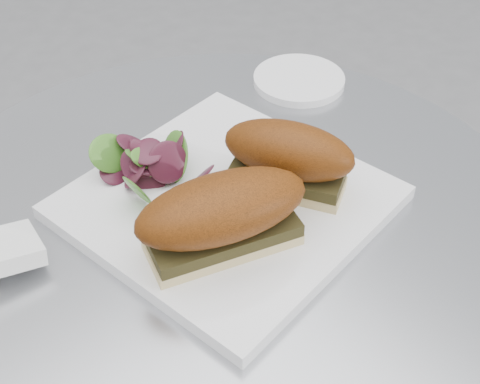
% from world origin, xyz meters
% --- Properties ---
extents(table, '(0.70, 0.70, 0.73)m').
position_xyz_m(table, '(0.00, 0.00, 0.49)').
color(table, silver).
rests_on(table, ground).
extents(plate, '(0.34, 0.34, 0.02)m').
position_xyz_m(plate, '(0.02, 0.01, 0.74)').
color(plate, white).
rests_on(plate, table).
extents(sandwich_left, '(0.19, 0.12, 0.08)m').
position_xyz_m(sandwich_left, '(-0.03, -0.04, 0.79)').
color(sandwich_left, '#D1B582').
rests_on(sandwich_left, plate).
extents(sandwich_right, '(0.13, 0.15, 0.08)m').
position_xyz_m(sandwich_right, '(0.07, -0.02, 0.79)').
color(sandwich_right, '#D1B582').
rests_on(sandwich_right, plate).
extents(salad, '(0.11, 0.11, 0.05)m').
position_xyz_m(salad, '(-0.03, 0.09, 0.77)').
color(salad, '#619C33').
rests_on(salad, plate).
extents(saucer, '(0.12, 0.12, 0.01)m').
position_xyz_m(saucer, '(0.25, 0.15, 0.74)').
color(saucer, white).
rests_on(saucer, table).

